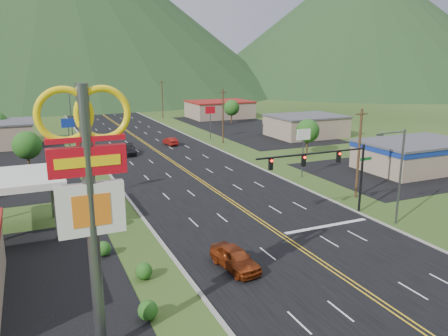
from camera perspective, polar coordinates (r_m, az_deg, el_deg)
name	(u,v)px	position (r m, az deg, el deg)	size (l,w,h in m)	color
ground	(378,301)	(30.89, 19.46, -16.05)	(500.00, 500.00, 0.00)	#284117
road	(378,301)	(30.89, 19.46, -16.05)	(20.00, 460.00, 0.04)	black
pylon_sign	(89,183)	(21.81, -17.21, -1.91)	(4.32, 0.60, 14.00)	#59595E
traffic_signal	(330,165)	(42.91, 13.63, 0.41)	(13.10, 0.43, 7.00)	black
streetlight_east	(398,171)	(43.14, 21.81, -0.33)	(3.28, 0.25, 9.00)	#59595E
streetlight_west	(72,113)	(89.80, -19.19, 6.77)	(3.28, 0.25, 9.00)	#59595E
gas_canopy	(2,181)	(42.25, -26.99, -1.57)	(10.00, 8.00, 5.30)	white
building_east_near	(416,154)	(67.23, 23.78, 1.72)	(15.40, 10.40, 4.10)	tan
building_east_mid	(306,126)	(90.89, 10.63, 5.45)	(14.40, 11.40, 4.30)	tan
building_east_far	(220,109)	(119.43, -0.59, 7.68)	(16.40, 12.40, 4.50)	tan
pole_sign_west_a	(86,154)	(50.21, -17.53, 1.75)	(2.00, 0.18, 6.40)	#59595E
pole_sign_west_b	(68,127)	(71.82, -19.67, 5.05)	(2.00, 0.18, 6.40)	#59595E
pole_sign_east_a	(303,139)	(57.82, 10.33, 3.69)	(2.00, 0.18, 6.40)	#59595E
pole_sign_east_b	(210,113)	(85.86, -1.81, 7.15)	(2.00, 0.18, 6.40)	#59595E
tree_west_a	(27,145)	(64.89, -24.34, 2.73)	(3.84, 3.84, 5.82)	#382314
tree_east_a	(308,131)	(72.80, 10.87, 4.79)	(3.84, 3.84, 5.82)	#382314
tree_east_b	(232,108)	(107.56, 0.99, 7.88)	(3.84, 3.84, 5.82)	#382314
utility_pole_a	(359,153)	(50.36, 17.20, 1.90)	(1.60, 0.28, 10.00)	#382314
utility_pole_b	(223,116)	(81.47, -0.14, 6.85)	(1.60, 0.28, 10.00)	#382314
utility_pole_c	(162,99)	(118.97, -8.07, 8.91)	(1.60, 0.28, 10.00)	#382314
utility_pole_d	(130,90)	(157.70, -12.19, 9.91)	(1.60, 0.28, 10.00)	#382314
mountain_n	(61,3)	(241.29, -20.53, 19.52)	(220.00, 220.00, 85.00)	#1D3D1C
mountain_ne	(360,23)	(257.69, 17.32, 17.66)	(180.00, 180.00, 70.00)	#1D3D1C
car_red_near	(235,258)	(32.82, 1.45, -11.73)	(1.96, 4.88, 1.66)	maroon
car_dark_mid	(129,150)	(73.36, -12.29, 2.30)	(2.13, 5.23, 1.52)	black
car_red_far	(170,141)	(80.52, -7.01, 3.48)	(1.48, 4.23, 1.39)	maroon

